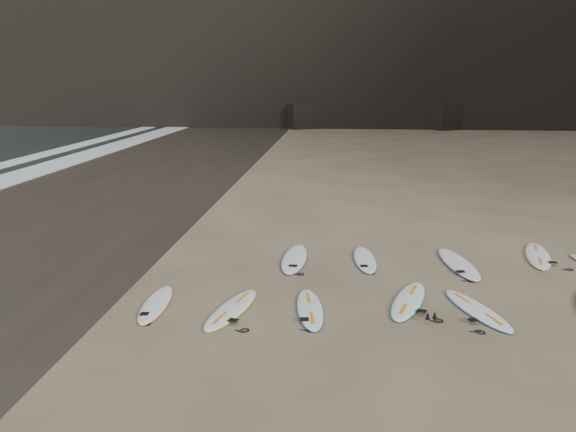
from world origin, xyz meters
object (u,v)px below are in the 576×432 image
surfboard_1 (310,309)px  surfboard_8 (538,255)px  surfboard_6 (365,259)px  surfboard_3 (477,310)px  surfboard_0 (232,309)px  surfboard_5 (294,258)px  surfboard_7 (458,263)px  surfboard_2 (408,300)px  surfboard_11 (156,304)px

surfboard_1 → surfboard_8: size_ratio=0.88×
surfboard_1 → surfboard_8: surfboard_8 is taller
surfboard_1 → surfboard_6: 3.82m
surfboard_3 → surfboard_0: bearing=164.5°
surfboard_5 → surfboard_6: size_ratio=1.13×
surfboard_7 → surfboard_8: 2.58m
surfboard_6 → surfboard_8: bearing=5.1°
surfboard_2 → surfboard_3: size_ratio=1.03×
surfboard_1 → surfboard_11: surfboard_1 is taller
surfboard_3 → surfboard_6: size_ratio=1.02×
surfboard_0 → surfboard_6: surfboard_0 is taller
surfboard_1 → surfboard_5: (-0.62, 3.47, 0.01)m
surfboard_3 → surfboard_8: 4.86m
surfboard_8 → surfboard_2: bearing=-124.9°
surfboard_0 → surfboard_6: size_ratio=1.02×
surfboard_1 → surfboard_2: surfboard_2 is taller
surfboard_2 → surfboard_11: surfboard_2 is taller
surfboard_7 → surfboard_11: size_ratio=1.25×
surfboard_1 → surfboard_8: 7.65m
surfboard_2 → surfboard_6: 3.03m
surfboard_6 → surfboard_11: size_ratio=1.07×
surfboard_0 → surfboard_5: (1.09, 3.64, 0.00)m
surfboard_7 → surfboard_11: bearing=-162.5°
surfboard_5 → surfboard_8: size_ratio=1.04×
surfboard_6 → surfboard_11: bearing=-147.0°
surfboard_3 → surfboard_7: size_ratio=0.87×
surfboard_5 → surfboard_6: bearing=4.8°
surfboard_7 → surfboard_2: bearing=-128.9°
surfboard_7 → surfboard_6: bearing=168.7°
surfboard_2 → surfboard_0: bearing=-150.8°
surfboard_2 → surfboard_5: (-2.84, 2.80, 0.00)m
surfboard_1 → surfboard_11: (-3.47, -0.05, -0.00)m
surfboard_3 → surfboard_5: surfboard_5 is taller
surfboard_1 → surfboard_5: size_ratio=0.85×
surfboard_7 → surfboard_11: 8.12m
surfboard_1 → surfboard_5: 3.52m
surfboard_3 → surfboard_11: (-7.12, -0.32, -0.00)m
surfboard_5 → surfboard_11: surfboard_5 is taller
surfboard_5 → surfboard_6: surfboard_5 is taller
surfboard_11 → surfboard_8: bearing=20.6°
surfboard_5 → surfboard_8: (6.90, 0.90, -0.00)m
surfboard_7 → surfboard_11: (-7.34, -3.47, -0.01)m
surfboard_1 → surfboard_2: bearing=9.4°
surfboard_3 → surfboard_5: (-4.28, 3.20, 0.00)m
surfboard_2 → surfboard_5: size_ratio=0.92×
surfboard_6 → surfboard_7: size_ratio=0.86×
surfboard_1 → surfboard_2: (2.22, 0.67, 0.00)m
surfboard_0 → surfboard_8: size_ratio=0.93×
surfboard_1 → surfboard_6: bearing=62.0°
surfboard_0 → surfboard_11: (-1.75, 0.12, -0.00)m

